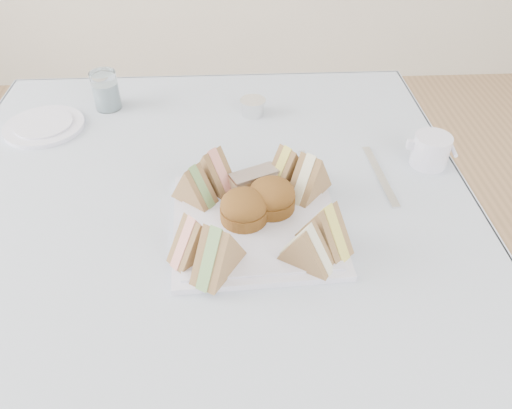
{
  "coord_description": "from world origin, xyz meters",
  "views": [
    {
      "loc": [
        0.06,
        -0.74,
        1.34
      ],
      "look_at": [
        0.09,
        -0.09,
        0.8
      ],
      "focal_mm": 35.0,
      "sensor_mm": 36.0,
      "label": 1
    }
  ],
  "objects_px": {
    "serving_plate": "(256,224)",
    "water_glass": "(106,91)",
    "table": "(215,318)",
    "creamer_jug": "(431,150)"
  },
  "relations": [
    {
      "from": "serving_plate",
      "to": "water_glass",
      "type": "height_order",
      "value": "water_glass"
    },
    {
      "from": "serving_plate",
      "to": "water_glass",
      "type": "xyz_separation_m",
      "value": [
        -0.33,
        0.44,
        0.04
      ]
    },
    {
      "from": "table",
      "to": "serving_plate",
      "type": "height_order",
      "value": "serving_plate"
    },
    {
      "from": "serving_plate",
      "to": "creamer_jug",
      "type": "distance_m",
      "value": 0.4
    },
    {
      "from": "table",
      "to": "water_glass",
      "type": "height_order",
      "value": "water_glass"
    },
    {
      "from": "water_glass",
      "to": "serving_plate",
      "type": "bearing_deg",
      "value": -52.94
    },
    {
      "from": "table",
      "to": "serving_plate",
      "type": "bearing_deg",
      "value": -44.21
    },
    {
      "from": "serving_plate",
      "to": "table",
      "type": "bearing_deg",
      "value": 133.04
    },
    {
      "from": "table",
      "to": "serving_plate",
      "type": "xyz_separation_m",
      "value": [
        0.09,
        -0.09,
        0.38
      ]
    },
    {
      "from": "serving_plate",
      "to": "water_glass",
      "type": "bearing_deg",
      "value": 124.31
    }
  ]
}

